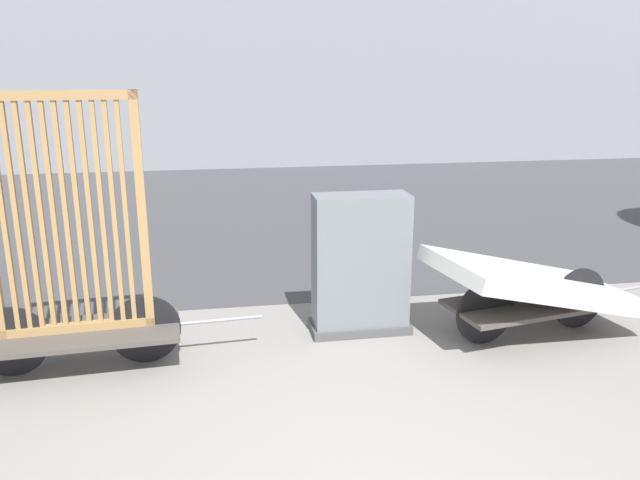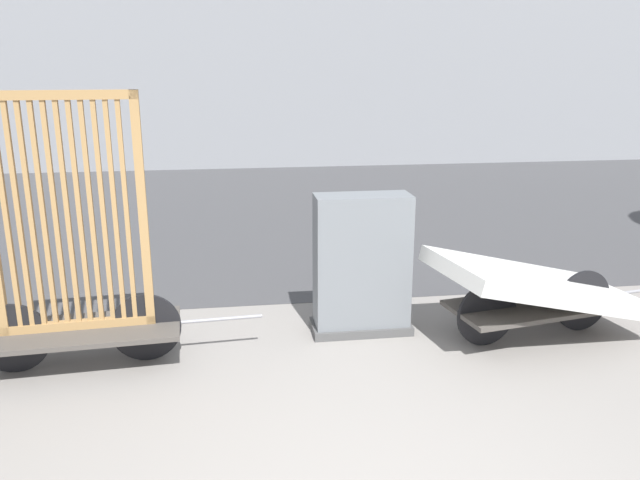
{
  "view_description": "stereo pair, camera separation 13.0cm",
  "coord_description": "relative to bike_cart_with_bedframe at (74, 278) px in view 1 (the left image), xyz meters",
  "views": [
    {
      "loc": [
        -0.84,
        -2.8,
        2.4
      ],
      "look_at": [
        0.0,
        2.13,
        1.01
      ],
      "focal_mm": 35.0,
      "sensor_mm": 36.0,
      "label": 1
    },
    {
      "loc": [
        -0.71,
        -2.82,
        2.4
      ],
      "look_at": [
        0.0,
        2.13,
        1.01
      ],
      "focal_mm": 35.0,
      "sensor_mm": 36.0,
      "label": 2
    }
  ],
  "objects": [
    {
      "name": "road_strip",
      "position": [
        1.98,
        5.72,
        -0.78
      ],
      "size": [
        56.0,
        9.15,
        0.01
      ],
      "color": "#424244",
      "rests_on": "ground_plane"
    },
    {
      "name": "bike_cart_with_bedframe",
      "position": [
        0.0,
        0.0,
        0.0
      ],
      "size": [
        2.31,
        0.8,
        2.23
      ],
      "rotation": [
        0.0,
        0.0,
        0.07
      ],
      "color": "#4C4742",
      "rests_on": "ground_plane"
    },
    {
      "name": "utility_cabinet",
      "position": [
        2.42,
        0.37,
        -0.18
      ],
      "size": [
        0.92,
        0.42,
        1.3
      ],
      "color": "#4C4C4C",
      "rests_on": "ground_plane"
    },
    {
      "name": "bike_cart_with_mattress",
      "position": [
        3.97,
        -0.0,
        -0.31
      ],
      "size": [
        2.5,
        1.37,
        0.82
      ],
      "rotation": [
        0.0,
        0.0,
        0.18
      ],
      "color": "#4C4742",
      "rests_on": "ground_plane"
    }
  ]
}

